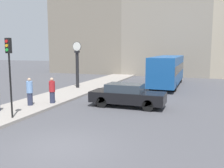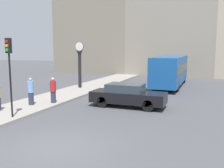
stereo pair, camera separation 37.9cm
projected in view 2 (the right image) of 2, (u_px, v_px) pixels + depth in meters
name	position (u px, v px, depth m)	size (l,w,h in m)	color
ground_plane	(56.00, 147.00, 9.40)	(120.00, 120.00, 0.00)	#47474C
sidewalk_corner	(80.00, 90.00, 22.26)	(3.29, 27.71, 0.16)	gray
building_row	(166.00, 14.00, 34.53)	(35.11, 5.00, 18.27)	gray
sedan_car	(127.00, 95.00, 15.92)	(4.76, 1.74, 1.48)	black
bus_distant	(171.00, 69.00, 24.78)	(2.39, 9.93, 2.96)	#195199
traffic_light_near	(9.00, 61.00, 12.62)	(0.26, 0.24, 4.07)	black
street_clock	(80.00, 65.00, 22.79)	(0.84, 0.37, 4.18)	black
pedestrian_red_top	(53.00, 90.00, 16.42)	(0.39, 0.39, 1.68)	#2D334C
pedestrian_blue_stripe	(31.00, 91.00, 15.77)	(0.38, 0.38, 1.73)	#2D334C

